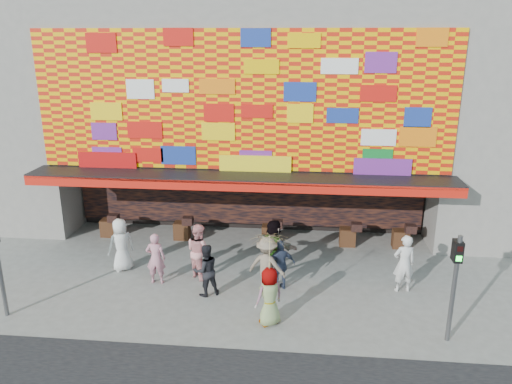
% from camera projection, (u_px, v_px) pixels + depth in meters
% --- Properties ---
extents(ground, '(90.00, 90.00, 0.00)m').
position_uv_depth(ground, '(226.00, 300.00, 15.32)').
color(ground, slate).
rests_on(ground, ground).
extents(shop_building, '(15.20, 9.40, 10.00)m').
position_uv_depth(shop_building, '(254.00, 97.00, 21.51)').
color(shop_building, gray).
rests_on(shop_building, ground).
extents(signal_right, '(0.22, 0.20, 3.00)m').
position_uv_depth(signal_right, '(455.00, 277.00, 12.75)').
color(signal_right, '#59595B').
rests_on(signal_right, ground).
extents(ped_a, '(1.07, 1.04, 1.86)m').
position_uv_depth(ped_a, '(121.00, 245.00, 17.03)').
color(ped_a, silver).
rests_on(ped_a, ground).
extents(ped_b, '(0.65, 0.44, 1.73)m').
position_uv_depth(ped_b, '(156.00, 258.00, 16.14)').
color(ped_b, '#BE7B8D').
rests_on(ped_b, ground).
extents(ped_c, '(1.02, 0.95, 1.68)m').
position_uv_depth(ped_c, '(206.00, 270.00, 15.39)').
color(ped_c, black).
rests_on(ped_c, ground).
extents(ped_d, '(1.35, 1.02, 1.85)m').
position_uv_depth(ped_d, '(267.00, 265.00, 15.52)').
color(ped_d, '#796A58').
rests_on(ped_d, ground).
extents(ped_e, '(1.05, 0.74, 1.65)m').
position_uv_depth(ped_e, '(281.00, 265.00, 15.77)').
color(ped_e, '#2F3A53').
rests_on(ped_e, ground).
extents(ped_f, '(1.69, 1.48, 1.85)m').
position_uv_depth(ped_f, '(274.00, 246.00, 16.97)').
color(ped_f, gray).
rests_on(ped_f, ground).
extents(ped_g, '(0.99, 0.93, 1.71)m').
position_uv_depth(ped_g, '(269.00, 297.00, 13.80)').
color(ped_g, gray).
rests_on(ped_g, ground).
extents(ped_h, '(0.76, 0.57, 1.90)m').
position_uv_depth(ped_h, '(404.00, 264.00, 15.59)').
color(ped_h, silver).
rests_on(ped_h, ground).
extents(ped_i, '(1.15, 1.14, 1.88)m').
position_uv_depth(ped_i, '(199.00, 251.00, 16.53)').
color(ped_i, pink).
rests_on(ped_i, ground).
extents(parasol, '(1.41, 1.42, 1.96)m').
position_uv_depth(parasol, '(270.00, 252.00, 13.40)').
color(parasol, '#D4C386').
rests_on(parasol, ground).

